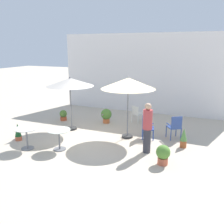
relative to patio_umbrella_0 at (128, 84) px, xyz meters
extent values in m
plane|color=#C4B49E|center=(-0.62, -0.39, -2.17)|extent=(60.00, 60.00, 0.00)
cube|color=white|center=(-0.62, 4.30, -0.04)|extent=(9.42, 0.30, 4.26)
cylinder|color=#2D2D2D|center=(0.00, 0.00, -2.13)|extent=(0.44, 0.44, 0.08)
cylinder|color=slate|center=(0.00, 0.00, -0.97)|extent=(0.04, 0.04, 2.40)
cone|color=#E5C18B|center=(0.00, 0.00, 0.02)|extent=(2.13, 2.13, 0.42)
sphere|color=slate|center=(0.00, 0.00, 0.26)|extent=(0.06, 0.06, 0.06)
cylinder|color=#2D2D2D|center=(-2.62, 0.01, -2.13)|extent=(0.44, 0.44, 0.08)
cylinder|color=slate|center=(-2.62, 0.01, -1.04)|extent=(0.04, 0.04, 2.27)
cone|color=beige|center=(-2.62, 0.01, -0.07)|extent=(2.02, 2.02, 0.34)
sphere|color=slate|center=(-2.62, 0.01, 0.13)|extent=(0.06, 0.06, 0.06)
cylinder|color=white|center=(-2.90, -2.52, -1.41)|extent=(0.82, 0.82, 0.02)
cylinder|color=slate|center=(-2.90, -2.52, -1.80)|extent=(0.06, 0.06, 0.75)
cylinder|color=slate|center=(-2.90, -2.52, -2.16)|extent=(0.45, 0.45, 0.03)
cylinder|color=white|center=(-1.80, -2.12, -1.45)|extent=(0.81, 0.81, 0.02)
cylinder|color=slate|center=(-1.80, -2.12, -1.82)|extent=(0.06, 0.06, 0.72)
cylinder|color=slate|center=(-1.80, -2.12, -2.16)|extent=(0.45, 0.45, 0.03)
cube|color=silver|center=(-0.22, 2.16, -1.75)|extent=(0.60, 0.63, 0.04)
cube|color=silver|center=(-0.32, 1.96, -1.53)|extent=(0.39, 0.20, 0.38)
cube|color=silver|center=(-0.04, 2.08, -1.63)|extent=(0.22, 0.42, 0.03)
cube|color=silver|center=(-0.40, 2.24, -1.63)|extent=(0.22, 0.42, 0.03)
cylinder|color=silver|center=(0.05, 2.29, -1.97)|extent=(0.04, 0.04, 0.41)
cylinder|color=silver|center=(-0.31, 2.45, -1.97)|extent=(0.04, 0.04, 0.41)
cylinder|color=silver|center=(-0.14, 1.87, -1.97)|extent=(0.04, 0.04, 0.41)
cylinder|color=silver|center=(-0.50, 2.03, -1.97)|extent=(0.04, 0.04, 0.41)
cube|color=#24419C|center=(0.79, 0.22, -1.75)|extent=(0.56, 0.59, 0.04)
cube|color=#24419C|center=(0.59, 0.17, -1.48)|extent=(0.15, 0.47, 0.50)
cube|color=#24419C|center=(0.85, 0.00, -1.63)|extent=(0.41, 0.14, 0.03)
cube|color=#24419C|center=(0.74, 0.44, -1.63)|extent=(0.41, 0.14, 0.03)
cylinder|color=#24419C|center=(1.05, 0.05, -1.97)|extent=(0.04, 0.04, 0.41)
cylinder|color=#24419C|center=(0.94, 0.49, -1.97)|extent=(0.04, 0.04, 0.41)
cylinder|color=#24419C|center=(0.65, -0.05, -1.97)|extent=(0.04, 0.04, 0.41)
cylinder|color=#24419C|center=(0.54, 0.39, -1.97)|extent=(0.04, 0.04, 0.41)
cube|color=#2F488F|center=(1.74, 0.60, -1.70)|extent=(0.65, 0.65, 0.04)
cube|color=#2F488F|center=(1.86, 0.42, -1.45)|extent=(0.38, 0.28, 0.47)
cube|color=#2F488F|center=(1.91, 0.72, -1.58)|extent=(0.28, 0.37, 0.03)
cube|color=#2F488F|center=(1.56, 0.48, -1.58)|extent=(0.28, 0.37, 0.03)
cylinder|color=#2F488F|center=(1.79, 0.90, -1.95)|extent=(0.04, 0.04, 0.45)
cylinder|color=#2F488F|center=(1.43, 0.66, -1.95)|extent=(0.04, 0.04, 0.45)
cylinder|color=#2F488F|center=(2.04, 0.54, -1.95)|extent=(0.04, 0.04, 0.45)
cylinder|color=#2F488F|center=(1.68, 0.29, -1.95)|extent=(0.04, 0.04, 0.45)
cylinder|color=#A3532B|center=(2.23, -0.19, -2.05)|extent=(0.23, 0.23, 0.26)
cylinder|color=#382819|center=(2.23, -0.19, -1.93)|extent=(0.21, 0.21, 0.02)
cone|color=#568E45|center=(2.23, -0.19, -1.68)|extent=(0.25, 0.25, 0.47)
cylinder|color=#C96140|center=(-3.81, -1.98, -2.09)|extent=(0.25, 0.25, 0.17)
cylinder|color=#382819|center=(-3.81, -1.98, -2.02)|extent=(0.22, 0.22, 0.02)
cone|color=#1E5528|center=(-3.81, -1.98, -1.75)|extent=(0.25, 0.25, 0.52)
cylinder|color=#CC6938|center=(-1.60, 1.48, -2.07)|extent=(0.32, 0.32, 0.22)
cylinder|color=#382819|center=(-1.60, 1.48, -1.97)|extent=(0.28, 0.28, 0.02)
sphere|color=#4C7E31|center=(-1.60, 1.48, -1.74)|extent=(0.51, 0.51, 0.51)
sphere|color=#B444A9|center=(-1.80, 1.43, -1.78)|extent=(0.11, 0.11, 0.11)
sphere|color=#B444A9|center=(-1.80, 1.52, -1.69)|extent=(0.12, 0.12, 0.12)
sphere|color=#B444A9|center=(-1.67, 1.30, -1.72)|extent=(0.13, 0.13, 0.13)
cylinder|color=#C46143|center=(1.83, -1.86, -2.06)|extent=(0.32, 0.32, 0.22)
cylinder|color=#382819|center=(1.83, -1.86, -1.96)|extent=(0.28, 0.28, 0.02)
sphere|color=#558A34|center=(1.83, -1.86, -1.77)|extent=(0.44, 0.44, 0.44)
cylinder|color=#AE4D2C|center=(-3.74, 1.05, -2.08)|extent=(0.32, 0.32, 0.18)
cylinder|color=#382819|center=(-3.74, 1.05, -2.00)|extent=(0.28, 0.28, 0.02)
sphere|color=#4A712D|center=(-3.74, 1.05, -1.83)|extent=(0.37, 0.37, 0.37)
cylinder|color=#33333D|center=(1.12, -1.15, -1.75)|extent=(0.26, 0.26, 0.85)
cylinder|color=#B84043|center=(1.12, -1.15, -0.99)|extent=(0.44, 0.44, 0.67)
sphere|color=tan|center=(1.12, -1.15, -0.54)|extent=(0.23, 0.23, 0.23)
camera|label=1|loc=(3.22, -9.15, 1.39)|focal=40.68mm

